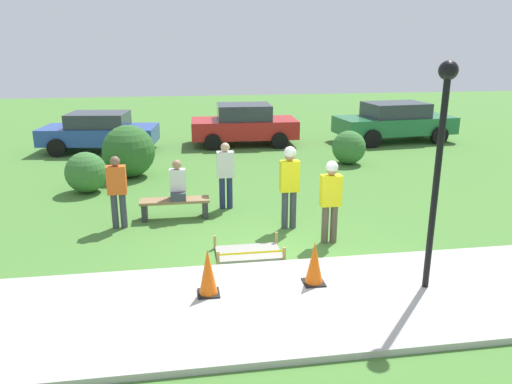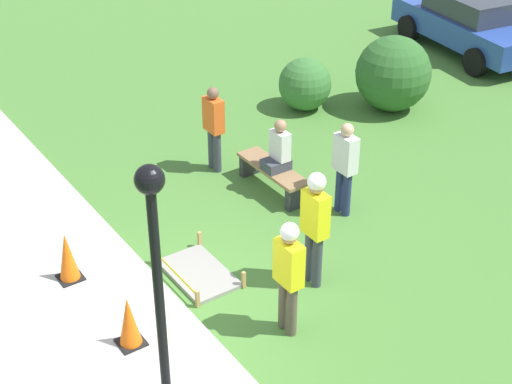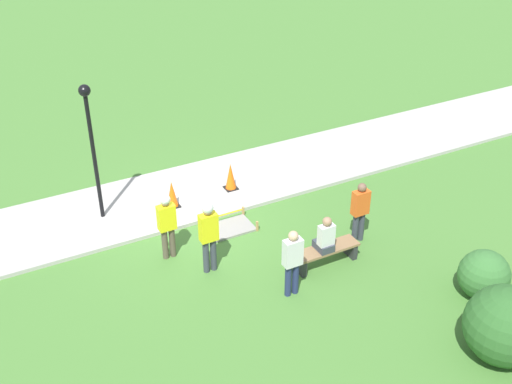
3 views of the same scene
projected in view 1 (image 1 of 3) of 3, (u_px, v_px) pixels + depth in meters
name	position (u px, v px, depth m)	size (l,w,h in m)	color
ground_plane	(288.00, 265.00, 9.02)	(60.00, 60.00, 0.00)	#477A33
sidewalk	(309.00, 302.00, 7.65)	(28.00, 2.88, 0.10)	#ADAAA3
wet_concrete_patch	(249.00, 253.00, 9.45)	(1.27, 0.81, 0.27)	gray
traffic_cone_near_patch	(208.00, 272.00, 7.67)	(0.34, 0.34, 0.76)	black
traffic_cone_far_patch	(314.00, 263.00, 8.03)	(0.34, 0.34, 0.73)	black
park_bench	(175.00, 205.00, 11.34)	(1.56, 0.44, 0.45)	#2D2D33
person_seated_on_bench	(178.00, 184.00, 11.26)	(0.36, 0.44, 0.89)	#383D47
worker_supervisor	(289.00, 180.00, 10.51)	(0.40, 0.26, 1.80)	#383D47
worker_assistant	(331.00, 195.00, 9.77)	(0.40, 0.24, 1.68)	brown
bystander_in_orange_shirt	(117.00, 188.00, 10.59)	(0.40, 0.22, 1.59)	#383D47
bystander_in_gray_shirt	(226.00, 172.00, 11.85)	(0.40, 0.22, 1.61)	navy
lamppost_near	(440.00, 143.00, 7.35)	(0.28, 0.28, 3.53)	black
parked_car_blue	(99.00, 131.00, 18.21)	(4.30, 2.46, 1.42)	#28479E
parked_car_red	(244.00, 124.00, 19.43)	(4.13, 2.29, 1.57)	red
parked_car_green	(395.00, 121.00, 20.01)	(4.83, 2.48, 1.56)	#236B3D
shrub_rounded_near	(349.00, 147.00, 16.37)	(1.10, 1.10, 1.10)	#387033
shrub_rounded_mid	(86.00, 172.00, 13.25)	(1.09, 1.09, 1.09)	#387033
shrub_rounded_far	(129.00, 151.00, 14.74)	(1.55, 1.55, 1.55)	#2D6028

